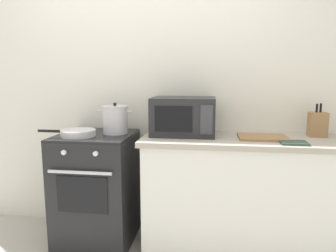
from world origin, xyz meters
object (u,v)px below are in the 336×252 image
stock_pot (115,120)px  cutting_board (263,137)px  microwave (183,116)px  knife_block (317,124)px  oven_mitt (294,143)px  frying_pan (78,133)px  stove (97,188)px

stock_pot → cutting_board: size_ratio=0.82×
microwave → knife_block: (1.04, 0.06, -0.05)m
cutting_board → oven_mitt: 0.24m
microwave → cutting_board: size_ratio=1.39×
microwave → oven_mitt: microwave is taller
knife_block → oven_mitt: bearing=-129.4°
frying_pan → microwave: 0.85m
stock_pot → cutting_board: bearing=-2.8°
frying_pan → cutting_board: (1.43, 0.10, -0.02)m
stock_pot → frying_pan: bearing=-149.0°
stock_pot → frying_pan: (-0.26, -0.16, -0.09)m
stock_pot → knife_block: size_ratio=1.13×
stove → frying_pan: bearing=-136.9°
frying_pan → knife_block: bearing=7.4°
microwave → oven_mitt: 0.84m
cutting_board → stock_pot: bearing=177.2°
stock_pot → knife_block: bearing=3.0°
cutting_board → microwave: bearing=172.7°
stove → microwave: (0.71, 0.08, 0.61)m
stock_pot → frying_pan: stock_pot is taller
stove → stock_pot: size_ratio=3.13×
oven_mitt → stove: bearing=174.0°
knife_block → microwave: bearing=-176.6°
stock_pot → oven_mitt: stock_pot is taller
cutting_board → oven_mitt: cutting_board is taller
stock_pot → oven_mitt: size_ratio=1.63×
frying_pan → oven_mitt: (1.61, -0.06, -0.02)m
microwave → knife_block: microwave is taller
stove → frying_pan: size_ratio=1.95×
stove → stock_pot: bearing=20.4°
microwave → stock_pot: bearing=-177.8°
stock_pot → cutting_board: 1.17m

